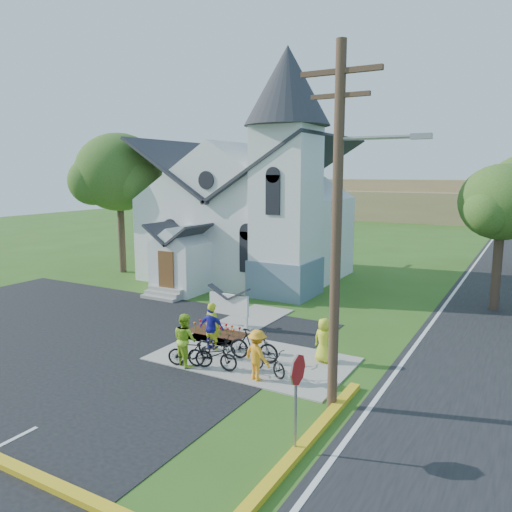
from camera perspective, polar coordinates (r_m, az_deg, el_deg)
The scene contains 21 objects.
ground at distance 18.63m, azimuth -5.32°, elevation -11.35°, with size 120.00×120.00×0.00m, color #325719.
parking_lot at distance 21.98m, azimuth -23.81°, elevation -8.83°, with size 20.00×16.00×0.02m, color black.
sidewalk at distance 18.26m, azimuth -0.46°, elevation -11.67°, with size 7.00×4.00×0.05m, color gray.
church at distance 30.92m, azimuth -0.57°, elevation 6.99°, with size 12.35×12.00×13.00m.
church_sign at distance 21.48m, azimuth -3.11°, elevation -5.59°, with size 2.20×0.40×1.70m.
flower_bed at distance 21.05m, azimuth -4.42°, elevation -8.75°, with size 2.60×1.10×0.07m, color #351B0E.
utility_pole at distance 13.62m, azimuth 9.46°, elevation 4.22°, with size 3.45×0.28×10.00m.
stop_sign at distance 12.06m, azimuth 4.73°, elevation -14.23°, with size 0.11×0.76×2.48m.
tree_lot_corner at distance 34.12m, azimuth -15.40°, elevation 9.18°, with size 5.60×5.60×9.15m.
tree_road_near at distance 26.32m, azimuth 26.32°, elevation 5.46°, with size 4.00×4.00×7.05m.
distant_hills at distance 71.02m, azimuth 24.20°, elevation 5.13°, with size 61.00×10.00×5.60m.
cyclist_0 at distance 18.92m, azimuth -5.00°, elevation -7.97°, with size 0.66×0.43×1.80m, color #B5C216.
bike_0 at distance 18.31m, azimuth -4.51°, elevation -10.17°, with size 0.55×1.58×0.83m, color black.
cyclist_1 at distance 17.54m, azimuth -8.11°, elevation -9.42°, with size 0.89×0.69×1.83m, color #9ED227.
bike_1 at distance 17.52m, azimuth -7.54°, elevation -10.93°, with size 0.45×1.59×0.96m, color black.
cyclist_2 at distance 18.91m, azimuth -5.08°, elevation -8.17°, with size 0.99×0.41×1.68m, color #2624B4.
bike_2 at distance 17.25m, azimuth -5.03°, elevation -11.21°, with size 0.64×1.84×0.96m, color black.
cyclist_3 at distance 16.24m, azimuth 0.14°, elevation -11.23°, with size 1.07×0.61×1.65m, color orange.
bike_3 at distance 17.81m, azimuth -0.28°, elevation -10.18°, with size 0.54×1.90×1.14m, color black.
cyclist_4 at distance 17.85m, azimuth 7.74°, elevation -9.50°, with size 0.77×0.50×1.57m, color yellow.
bike_4 at distance 16.83m, azimuth 1.44°, elevation -11.86°, with size 0.59×1.69×0.89m, color black.
Camera 1 is at (10.01, -14.24, 6.64)m, focal length 35.00 mm.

